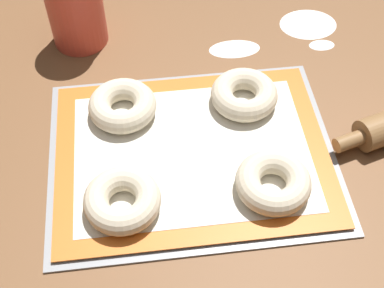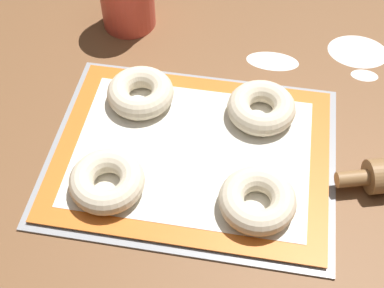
{
  "view_description": "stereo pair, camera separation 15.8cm",
  "coord_description": "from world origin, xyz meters",
  "px_view_note": "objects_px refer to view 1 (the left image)",
  "views": [
    {
      "loc": [
        -0.07,
        -0.52,
        0.72
      ],
      "look_at": [
        -0.01,
        0.02,
        0.03
      ],
      "focal_mm": 50.0,
      "sensor_mm": 36.0,
      "label": 1
    },
    {
      "loc": [
        0.08,
        -0.52,
        0.72
      ],
      "look_at": [
        -0.01,
        0.02,
        0.03
      ],
      "focal_mm": 50.0,
      "sensor_mm": 36.0,
      "label": 2
    }
  ],
  "objects_px": {
    "baking_tray": "(192,154)",
    "bagel_front_right": "(273,182)",
    "bagel_front_left": "(122,200)",
    "bagel_back_right": "(244,95)",
    "bagel_back_left": "(122,106)",
    "flour_canister": "(75,5)"
  },
  "relations": [
    {
      "from": "baking_tray",
      "to": "bagel_front_right",
      "type": "relative_size",
      "value": 4.01
    },
    {
      "from": "baking_tray",
      "to": "bagel_front_left",
      "type": "bearing_deg",
      "value": -141.29
    },
    {
      "from": "baking_tray",
      "to": "bagel_back_right",
      "type": "xyz_separation_m",
      "value": [
        0.11,
        0.1,
        0.03
      ]
    },
    {
      "from": "bagel_back_left",
      "to": "baking_tray",
      "type": "bearing_deg",
      "value": -42.09
    },
    {
      "from": "bagel_front_left",
      "to": "baking_tray",
      "type": "bearing_deg",
      "value": 38.71
    },
    {
      "from": "bagel_back_left",
      "to": "bagel_back_right",
      "type": "xyz_separation_m",
      "value": [
        0.22,
        0.0,
        0.0
      ]
    },
    {
      "from": "bagel_back_right",
      "to": "bagel_front_left",
      "type": "bearing_deg",
      "value": -139.04
    },
    {
      "from": "bagel_front_right",
      "to": "flour_canister",
      "type": "relative_size",
      "value": 0.72
    },
    {
      "from": "baking_tray",
      "to": "bagel_back_left",
      "type": "distance_m",
      "value": 0.15
    },
    {
      "from": "bagel_front_left",
      "to": "bagel_back_left",
      "type": "height_order",
      "value": "same"
    },
    {
      "from": "bagel_front_right",
      "to": "bagel_back_left",
      "type": "xyz_separation_m",
      "value": [
        -0.23,
        0.19,
        0.0
      ]
    },
    {
      "from": "bagel_back_right",
      "to": "baking_tray",
      "type": "bearing_deg",
      "value": -136.68
    },
    {
      "from": "bagel_back_right",
      "to": "flour_canister",
      "type": "xyz_separation_m",
      "value": [
        -0.29,
        0.22,
        0.05
      ]
    },
    {
      "from": "bagel_front_left",
      "to": "bagel_back_right",
      "type": "bearing_deg",
      "value": 40.96
    },
    {
      "from": "baking_tray",
      "to": "bagel_back_right",
      "type": "relative_size",
      "value": 4.01
    },
    {
      "from": "baking_tray",
      "to": "bagel_front_left",
      "type": "xyz_separation_m",
      "value": [
        -0.12,
        -0.1,
        0.03
      ]
    },
    {
      "from": "bagel_back_left",
      "to": "bagel_back_right",
      "type": "height_order",
      "value": "same"
    },
    {
      "from": "bagel_front_right",
      "to": "bagel_back_right",
      "type": "distance_m",
      "value": 0.19
    },
    {
      "from": "bagel_front_left",
      "to": "flour_canister",
      "type": "distance_m",
      "value": 0.43
    },
    {
      "from": "bagel_back_right",
      "to": "flour_canister",
      "type": "bearing_deg",
      "value": 142.75
    },
    {
      "from": "baking_tray",
      "to": "bagel_back_left",
      "type": "height_order",
      "value": "bagel_back_left"
    },
    {
      "from": "baking_tray",
      "to": "bagel_back_left",
      "type": "xyz_separation_m",
      "value": [
        -0.11,
        0.1,
        0.03
      ]
    }
  ]
}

